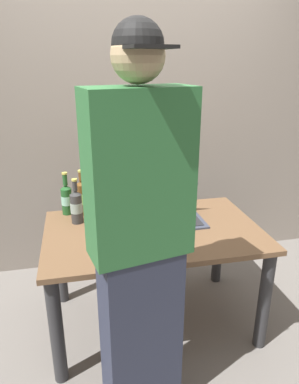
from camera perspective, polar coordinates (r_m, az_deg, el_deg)
ground_plane at (r=2.59m, az=0.54°, el=-20.10°), size 8.00×8.00×0.00m
desk at (r=2.26m, az=0.59°, el=-8.84°), size 1.34×0.84×0.70m
laptop at (r=2.31m, az=4.17°, el=-3.34°), size 0.36×0.34×0.22m
beer_bottle_green at (r=2.29m, az=-11.84°, el=-2.24°), size 0.08×0.08×0.30m
beer_bottle_amber at (r=2.40m, az=-10.91°, el=-0.79°), size 0.08×0.08×0.32m
beer_bottle_dark at (r=2.44m, az=-13.36°, el=-1.02°), size 0.07×0.07×0.30m
person_figure at (r=1.54m, az=-1.57°, el=-8.61°), size 0.46×0.33×1.84m
back_wall at (r=2.88m, az=-3.38°, el=12.78°), size 6.00×0.10×2.60m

